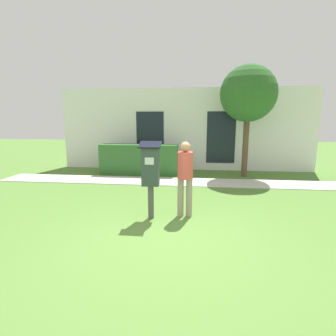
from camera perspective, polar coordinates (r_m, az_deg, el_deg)
The scene contains 9 objects.
ground_plane at distance 4.70m, azimuth -0.16°, elevation -14.98°, with size 40.00×40.00×0.00m, color #517A33.
sidewalk at distance 8.53m, azimuth 2.94°, elevation -3.01°, with size 12.00×1.10×0.02m.
building_facade at distance 10.55m, azimuth 3.77°, elevation 8.34°, with size 10.00×0.26×3.20m.
parking_meter at distance 5.27m, azimuth -3.83°, elevation -0.46°, with size 0.44×0.31×1.59m.
person_standing at distance 5.40m, azimuth 3.74°, elevation -1.15°, with size 0.32×0.32×1.58m.
outdoor_chair_left at distance 10.13m, azimuth -4.67°, elevation 2.16°, with size 0.44×0.44×0.90m.
outdoor_chair_middle at distance 9.66m, azimuth 1.78°, elevation 1.77°, with size 0.44×0.44×0.90m.
hedge_row at distance 9.72m, azimuth -6.33°, elevation 1.89°, with size 2.86×0.60×1.10m.
tree at distance 9.58m, azimuth 17.07°, elevation 15.12°, with size 1.90×1.90×3.82m.
Camera 1 is at (0.48, -4.21, 2.05)m, focal length 28.00 mm.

